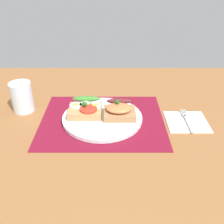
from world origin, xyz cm
name	(u,v)px	position (x,y,z in cm)	size (l,w,h in cm)	color
ground_plane	(103,124)	(0.00, 0.00, -1.60)	(120.00, 90.00, 3.20)	#915B31
placemat	(102,120)	(0.00, 0.00, 0.15)	(37.98, 31.35, 0.30)	maroon
plate	(102,118)	(0.00, 0.00, 0.89)	(24.69, 24.69, 1.17)	white
sandwich_egg_tomato	(86,109)	(-5.28, 1.82, 3.08)	(10.17, 9.75, 4.38)	tan
sandwich_salmon	(119,110)	(5.25, 0.64, 3.36)	(9.61, 9.14, 5.25)	#A3754C
napkin	(187,121)	(26.05, -1.15, 0.30)	(12.42, 12.01, 0.60)	white
fork	(187,119)	(26.01, -0.72, 0.76)	(1.62, 12.79, 0.32)	#B7B7BC
drinking_glass	(22,97)	(-26.15, 6.20, 4.93)	(6.85, 6.85, 9.86)	silver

